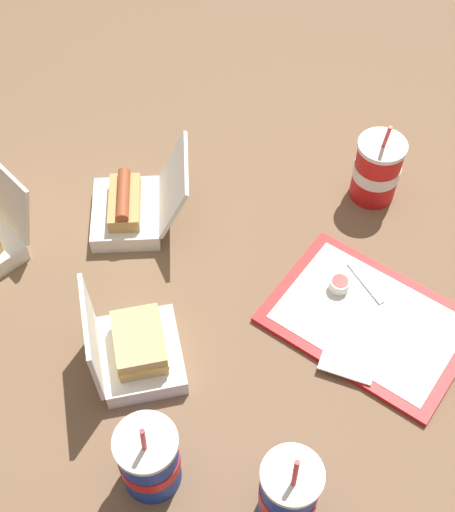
{
  "coord_description": "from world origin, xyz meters",
  "views": [
    {
      "loc": [
        0.54,
        -0.63,
        1.17
      ],
      "look_at": [
        0.01,
        0.02,
        0.05
      ],
      "focal_mm": 50.0,
      "sensor_mm": 36.0,
      "label": 1
    }
  ],
  "objects_px": {
    "soda_cup_right": "(149,459)",
    "soda_cup_center": "(377,170)",
    "food_tray": "(369,321)",
    "clamshell_sandwich_back": "(135,349)",
    "clamshell_hotdog_center": "(132,207)",
    "soda_cup_back": "(289,493)",
    "plastic_fork": "(365,282)",
    "ketchup_cup": "(339,284)"
  },
  "relations": [
    {
      "from": "clamshell_hotdog_center",
      "to": "soda_cup_center",
      "type": "relative_size",
      "value": 1.28
    },
    {
      "from": "soda_cup_back",
      "to": "soda_cup_right",
      "type": "distance_m",
      "value": 0.23
    },
    {
      "from": "plastic_fork",
      "to": "clamshell_sandwich_back",
      "type": "bearing_deg",
      "value": -97.92
    },
    {
      "from": "clamshell_sandwich_back",
      "to": "soda_cup_center",
      "type": "xyz_separation_m",
      "value": [
        0.11,
        0.63,
        0.03
      ]
    },
    {
      "from": "ketchup_cup",
      "to": "clamshell_sandwich_back",
      "type": "bearing_deg",
      "value": -119.08
    },
    {
      "from": "clamshell_sandwich_back",
      "to": "soda_cup_right",
      "type": "height_order",
      "value": "soda_cup_right"
    },
    {
      "from": "food_tray",
      "to": "clamshell_sandwich_back",
      "type": "height_order",
      "value": "clamshell_sandwich_back"
    },
    {
      "from": "plastic_fork",
      "to": "soda_cup_center",
      "type": "bearing_deg",
      "value": 141.19
    },
    {
      "from": "plastic_fork",
      "to": "clamshell_hotdog_center",
      "type": "relative_size",
      "value": 0.41
    },
    {
      "from": "food_tray",
      "to": "clamshell_hotdog_center",
      "type": "bearing_deg",
      "value": -169.7
    },
    {
      "from": "plastic_fork",
      "to": "soda_cup_right",
      "type": "distance_m",
      "value": 0.55
    },
    {
      "from": "soda_cup_center",
      "to": "clamshell_hotdog_center",
      "type": "bearing_deg",
      "value": -132.87
    },
    {
      "from": "soda_cup_right",
      "to": "ketchup_cup",
      "type": "bearing_deg",
      "value": 86.16
    },
    {
      "from": "soda_cup_center",
      "to": "food_tray",
      "type": "bearing_deg",
      "value": -58.84
    },
    {
      "from": "soda_cup_right",
      "to": "soda_cup_center",
      "type": "xyz_separation_m",
      "value": [
        -0.05,
        0.77,
        0.0
      ]
    },
    {
      "from": "ketchup_cup",
      "to": "plastic_fork",
      "type": "distance_m",
      "value": 0.06
    },
    {
      "from": "ketchup_cup",
      "to": "clamshell_sandwich_back",
      "type": "xyz_separation_m",
      "value": [
        -0.2,
        -0.36,
        0.02
      ]
    },
    {
      "from": "plastic_fork",
      "to": "soda_cup_center",
      "type": "xyz_separation_m",
      "value": [
        -0.12,
        0.22,
        0.06
      ]
    },
    {
      "from": "clamshell_sandwich_back",
      "to": "clamshell_hotdog_center",
      "type": "bearing_deg",
      "value": 134.75
    },
    {
      "from": "soda_cup_center",
      "to": "soda_cup_right",
      "type": "bearing_deg",
      "value": -85.98
    },
    {
      "from": "plastic_fork",
      "to": "food_tray",
      "type": "bearing_deg",
      "value": -29.68
    },
    {
      "from": "clamshell_sandwich_back",
      "to": "soda_cup_back",
      "type": "bearing_deg",
      "value": -7.55
    },
    {
      "from": "soda_cup_back",
      "to": "food_tray",
      "type": "bearing_deg",
      "value": 102.49
    },
    {
      "from": "food_tray",
      "to": "soda_cup_right",
      "type": "relative_size",
      "value": 1.84
    },
    {
      "from": "clamshell_hotdog_center",
      "to": "soda_cup_back",
      "type": "relative_size",
      "value": 1.18
    },
    {
      "from": "plastic_fork",
      "to": "clamshell_sandwich_back",
      "type": "xyz_separation_m",
      "value": [
        -0.24,
        -0.41,
        0.03
      ]
    },
    {
      "from": "clamshell_hotdog_center",
      "to": "ketchup_cup",
      "type": "bearing_deg",
      "value": 15.04
    },
    {
      "from": "clamshell_sandwich_back",
      "to": "soda_cup_right",
      "type": "xyz_separation_m",
      "value": [
        0.17,
        -0.14,
        0.03
      ]
    },
    {
      "from": "food_tray",
      "to": "ketchup_cup",
      "type": "xyz_separation_m",
      "value": [
        -0.09,
        0.02,
        0.02
      ]
    },
    {
      "from": "ketchup_cup",
      "to": "clamshell_sandwich_back",
      "type": "height_order",
      "value": "clamshell_sandwich_back"
    },
    {
      "from": "clamshell_hotdog_center",
      "to": "clamshell_sandwich_back",
      "type": "bearing_deg",
      "value": -45.25
    },
    {
      "from": "food_tray",
      "to": "ketchup_cup",
      "type": "relative_size",
      "value": 9.58
    },
    {
      "from": "soda_cup_back",
      "to": "clamshell_sandwich_back",
      "type": "bearing_deg",
      "value": 172.45
    },
    {
      "from": "ketchup_cup",
      "to": "clamshell_hotdog_center",
      "type": "relative_size",
      "value": 0.15
    },
    {
      "from": "soda_cup_right",
      "to": "clamshell_hotdog_center",
      "type": "bearing_deg",
      "value": 136.77
    },
    {
      "from": "ketchup_cup",
      "to": "soda_cup_back",
      "type": "bearing_deg",
      "value": -67.36
    },
    {
      "from": "plastic_fork",
      "to": "clamshell_sandwich_back",
      "type": "height_order",
      "value": "clamshell_sandwich_back"
    },
    {
      "from": "food_tray",
      "to": "soda_cup_right",
      "type": "distance_m",
      "value": 0.5
    },
    {
      "from": "plastic_fork",
      "to": "soda_cup_right",
      "type": "xyz_separation_m",
      "value": [
        -0.07,
        -0.55,
        0.06
      ]
    },
    {
      "from": "clamshell_sandwich_back",
      "to": "clamshell_hotdog_center",
      "type": "height_order",
      "value": "clamshell_sandwich_back"
    },
    {
      "from": "clamshell_hotdog_center",
      "to": "soda_cup_right",
      "type": "bearing_deg",
      "value": -43.23
    },
    {
      "from": "clamshell_sandwich_back",
      "to": "soda_cup_back",
      "type": "xyz_separation_m",
      "value": [
        0.37,
        -0.05,
        0.04
      ]
    }
  ]
}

